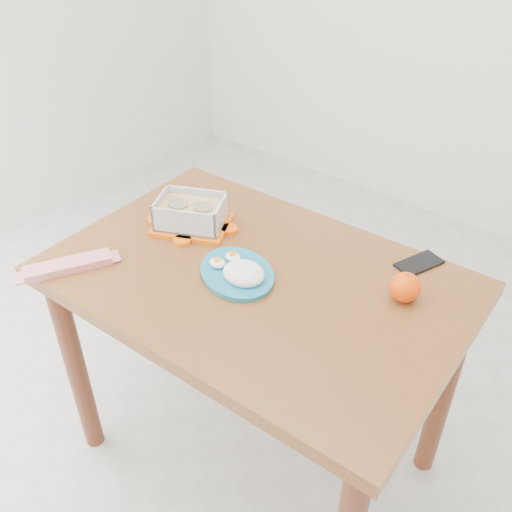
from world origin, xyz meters
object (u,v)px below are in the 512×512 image
Objects in this scene: dining_table at (256,309)px; smartphone at (419,263)px; rice_plate at (239,271)px; food_container at (191,213)px; orange_fruit at (405,287)px.

smartphone is at bearing 42.47° from dining_table.
smartphone is (0.33, 0.34, -0.02)m from rice_plate.
rice_plate is (0.26, -0.10, -0.02)m from food_container.
food_container reaches higher than orange_fruit.
dining_table is at bearing 75.56° from rice_plate.
orange_fruit is 0.59× the size of smartphone.
orange_fruit is at bearing -58.12° from smartphone.
smartphone is at bearing 101.73° from orange_fruit.
food_container reaches higher than smartphone.
orange_fruit reaches higher than rice_plate.
food_container is 0.64m from smartphone.
orange_fruit reaches higher than dining_table.
dining_table is 14.47× the size of orange_fruit.
rice_plate is at bearing -46.12° from food_container.
orange_fruit reaches higher than smartphone.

